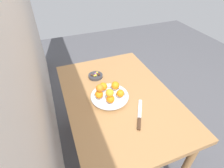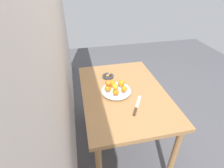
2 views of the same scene
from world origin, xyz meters
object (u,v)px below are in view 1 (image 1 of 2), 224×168
at_px(orange_2, 99,94).
at_px(orange_3, 110,99).
at_px(dining_table, 118,104).
at_px(candy_ball_2, 96,75).
at_px(candy_ball_5, 94,76).
at_px(knife, 140,116).
at_px(fruit_bowl, 110,97).
at_px(candy_ball_0, 95,74).
at_px(candy_ball_7, 92,75).
at_px(candy_ball_1, 99,74).
at_px(orange_6, 110,93).
at_px(orange_5, 100,88).
at_px(orange_1, 103,86).
at_px(orange_4, 120,93).
at_px(candy_ball_6, 92,75).
at_px(candy_dish, 96,76).
at_px(orange_0, 115,85).
at_px(candy_ball_3, 97,73).
at_px(candy_ball_4, 95,74).

height_order(orange_2, orange_3, same).
relative_size(dining_table, candy_ball_2, 59.12).
distance_m(candy_ball_5, knife, 0.52).
distance_m(dining_table, fruit_bowl, 0.13).
xyz_separation_m(candy_ball_0, candy_ball_7, (-0.00, 0.03, -0.00)).
height_order(candy_ball_1, candy_ball_7, candy_ball_1).
xyz_separation_m(orange_6, candy_ball_2, (0.34, -0.01, -0.09)).
xyz_separation_m(orange_5, candy_ball_5, (0.27, -0.04, -0.09)).
bearing_deg(candy_ball_5, candy_ball_2, -88.58).
height_order(orange_1, orange_4, orange_1).
distance_m(orange_5, knife, 0.31).
xyz_separation_m(orange_4, knife, (-0.18, -0.06, -0.06)).
distance_m(candy_ball_0, candy_ball_2, 0.02).
relative_size(dining_table, orange_4, 20.66).
bearing_deg(candy_ball_6, candy_dish, -78.88).
bearing_deg(orange_0, candy_ball_5, 22.69).
height_order(orange_6, knife, orange_6).
distance_m(orange_1, orange_6, 0.15).
distance_m(fruit_bowl, candy_ball_6, 0.29).
xyz_separation_m(orange_4, candy_ball_7, (0.33, 0.11, -0.04)).
height_order(fruit_bowl, orange_6, orange_6).
bearing_deg(candy_ball_0, orange_2, 168.46).
relative_size(orange_3, knife, 0.24).
distance_m(candy_ball_3, candy_ball_6, 0.05).
height_order(dining_table, orange_5, orange_5).
bearing_deg(candy_ball_7, candy_ball_6, -125.96).
bearing_deg(knife, candy_ball_6, 17.74).
distance_m(candy_dish, orange_0, 0.26).
xyz_separation_m(candy_ball_3, knife, (-0.53, -0.12, -0.03)).
height_order(orange_3, orange_6, orange_6).
distance_m(orange_1, orange_2, 0.09).
distance_m(orange_2, candy_ball_2, 0.28).
bearing_deg(candy_ball_1, candy_ball_4, 58.47).
bearing_deg(candy_ball_1, candy_ball_3, 14.10).
height_order(orange_4, orange_6, orange_6).
height_order(candy_dish, orange_6, orange_6).
distance_m(orange_4, candy_ball_0, 0.34).
height_order(dining_table, candy_ball_0, candy_ball_0).
distance_m(orange_2, orange_5, 0.06).
bearing_deg(orange_4, candy_ball_6, 18.05).
height_order(orange_1, orange_5, orange_5).
xyz_separation_m(candy_ball_6, candy_ball_7, (0.00, 0.01, 0.00)).
bearing_deg(candy_ball_6, candy_ball_3, -66.42).
bearing_deg(candy_dish, orange_2, 168.50).
distance_m(orange_3, candy_ball_3, 0.38).
xyz_separation_m(candy_ball_1, candy_ball_2, (-0.00, 0.03, -0.00)).
distance_m(candy_ball_0, candy_ball_4, 0.00).
height_order(candy_ball_3, knife, candy_ball_3).
relative_size(orange_3, orange_4, 1.04).
relative_size(candy_dish, candy_ball_4, 6.37).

